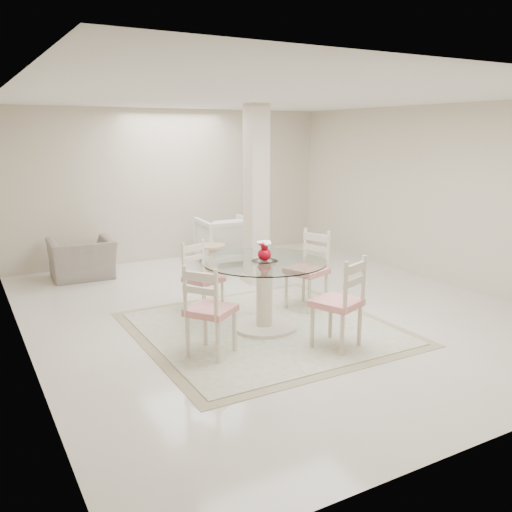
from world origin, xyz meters
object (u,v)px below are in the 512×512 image
dining_chair_west (207,304)px  red_vase (265,251)px  recliner_taupe (82,259)px  dining_chair_east (310,264)px  dining_chair_north (200,272)px  dining_table (264,295)px  armchair_white (225,240)px  column (256,195)px  side_table (211,261)px  dining_chair_south (343,296)px

dining_chair_west → red_vase: bearing=-100.2°
red_vase → recliner_taupe: red_vase is taller
dining_chair_east → dining_chair_north: (-1.35, 0.51, -0.06)m
dining_chair_north → dining_table: bearing=-85.5°
dining_table → red_vase: (0.00, -0.00, 0.53)m
dining_chair_north → armchair_white: (1.49, 2.33, -0.12)m
column → dining_chair_east: column is taller
red_vase → side_table: size_ratio=0.48×
dining_chair_north → red_vase: bearing=-85.5°
side_table → dining_chair_west: bearing=-115.1°
column → armchair_white: column is taller
column → dining_chair_west: (-1.88, -2.33, -0.78)m
column → side_table: size_ratio=5.47×
dining_chair_south → recliner_taupe: bearing=-89.0°
dining_chair_north → dining_chair_south: (0.83, -1.86, 0.05)m
dining_table → red_vase: size_ratio=6.09×
column → dining_chair_south: 2.98m
dining_table → dining_chair_west: (-0.92, -0.43, 0.15)m
red_vase → armchair_white: 3.47m
dining_table → armchair_white: (1.08, 3.25, -0.01)m
dining_chair_west → dining_chair_north: bearing=-55.8°
dining_chair_east → dining_chair_south: bearing=-39.7°
dining_chair_north → dining_chair_west: 1.45m
recliner_taupe → column: bearing=148.8°
recliner_taupe → dining_table: bearing=113.9°
recliner_taupe → armchair_white: 2.46m
recliner_taupe → side_table: bearing=159.7°
dining_table → red_vase: bearing=-18.4°
red_vase → dining_chair_west: dining_chair_west is taller
dining_chair_south → dining_chair_east: bearing=-132.3°
dining_chair_south → side_table: bearing=-112.9°
column → dining_chair_east: size_ratio=2.37×
armchair_white → dining_chair_north: bearing=62.4°
column → armchair_white: 1.65m
armchair_white → side_table: (-0.56, -0.61, -0.19)m
dining_chair_south → recliner_taupe: dining_chair_south is taller
dining_chair_west → armchair_white: dining_chair_west is taller
side_table → armchair_white: bearing=47.3°
dining_chair_south → recliner_taupe: 4.72m
dining_chair_north → dining_chair_west: bearing=-130.1°
dining_chair_east → armchair_white: 2.85m
dining_chair_north → side_table: 1.98m
red_vase → dining_chair_north: red_vase is taller
dining_table → dining_chair_west: dining_chair_west is taller
dining_chair_south → armchair_white: 4.24m
dining_chair_north → side_table: bearing=42.0°
column → recliner_taupe: (-2.33, 1.52, -1.03)m
red_vase → column: bearing=63.2°
dining_chair_east → side_table: bearing=171.9°
red_vase → dining_chair_south: 1.08m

